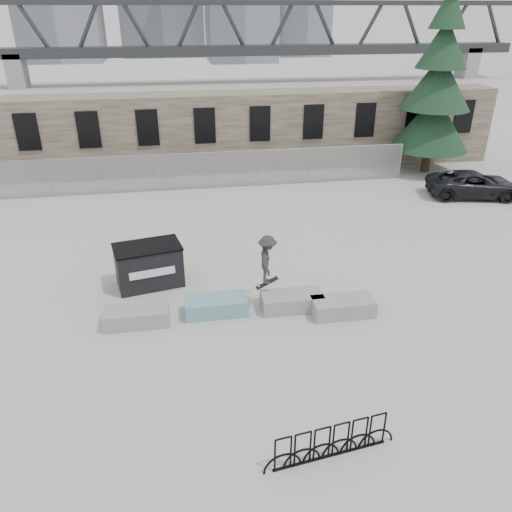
{
  "coord_description": "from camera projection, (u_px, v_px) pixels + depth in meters",
  "views": [
    {
      "loc": [
        -1.94,
        -13.84,
        8.92
      ],
      "look_at": [
        0.63,
        1.23,
        1.3
      ],
      "focal_mm": 35.0,
      "sensor_mm": 36.0,
      "label": 1
    }
  ],
  "objects": [
    {
      "name": "planter_offset",
      "position": [
        343.0,
        306.0,
        16.08
      ],
      "size": [
        2.0,
        0.9,
        0.55
      ],
      "color": "#989795",
      "rests_on": "ground"
    },
    {
      "name": "stone_wall",
      "position": [
        204.0,
        132.0,
        29.8
      ],
      "size": [
        36.0,
        2.58,
        4.5
      ],
      "color": "brown",
      "rests_on": "ground"
    },
    {
      "name": "planter_far_left",
      "position": [
        137.0,
        316.0,
        15.58
      ],
      "size": [
        2.0,
        0.9,
        0.55
      ],
      "color": "#989795",
      "rests_on": "ground"
    },
    {
      "name": "truss_bridge",
      "position": [
        258.0,
        49.0,
        64.66
      ],
      "size": [
        70.0,
        3.0,
        9.8
      ],
      "color": "#2D3033",
      "rests_on": "ground"
    },
    {
      "name": "chainlink_fence",
      "position": [
        210.0,
        170.0,
        27.04
      ],
      "size": [
        22.06,
        0.06,
        2.02
      ],
      "color": "gray",
      "rests_on": "ground"
    },
    {
      "name": "bike_rack",
      "position": [
        331.0,
        442.0,
        10.87
      ],
      "size": [
        3.12,
        0.48,
        0.9
      ],
      "rotation": [
        0.0,
        0.0,
        0.14
      ],
      "color": "black",
      "rests_on": "ground"
    },
    {
      "name": "planter_center_left",
      "position": [
        216.0,
        305.0,
        16.13
      ],
      "size": [
        2.0,
        0.9,
        0.55
      ],
      "color": "teal",
      "rests_on": "ground"
    },
    {
      "name": "suv",
      "position": [
        474.0,
        184.0,
        26.02
      ],
      "size": [
        5.14,
        3.19,
        1.33
      ],
      "primitive_type": "imported",
      "rotation": [
        0.0,
        0.0,
        1.35
      ],
      "color": "black",
      "rests_on": "ground"
    },
    {
      "name": "dumpster",
      "position": [
        149.0,
        265.0,
        17.64
      ],
      "size": [
        2.53,
        1.83,
        1.51
      ],
      "rotation": [
        0.0,
        0.0,
        0.2
      ],
      "color": "black",
      "rests_on": "ground"
    },
    {
      "name": "spruce_tree",
      "position": [
        437.0,
        89.0,
        28.23
      ],
      "size": [
        4.44,
        4.44,
        11.5
      ],
      "color": "#38281E",
      "rests_on": "ground"
    },
    {
      "name": "ground",
      "position": [
        244.0,
        309.0,
        16.48
      ],
      "size": [
        120.0,
        120.0,
        0.0
      ],
      "primitive_type": "plane",
      "color": "#A2A39E",
      "rests_on": "ground"
    },
    {
      "name": "skateboarder",
      "position": [
        267.0,
        260.0,
        16.07
      ],
      "size": [
        0.79,
        1.16,
        1.85
      ],
      "rotation": [
        0.0,
        0.0,
        1.4
      ],
      "color": "#2C2D2F",
      "rests_on": "ground"
    },
    {
      "name": "planter_center_right",
      "position": [
        292.0,
        301.0,
        16.38
      ],
      "size": [
        2.0,
        0.9,
        0.55
      ],
      "color": "#989795",
      "rests_on": "ground"
    }
  ]
}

